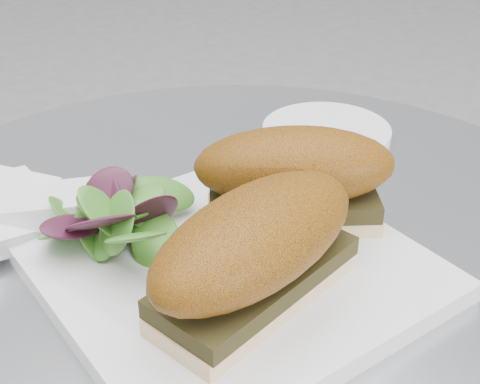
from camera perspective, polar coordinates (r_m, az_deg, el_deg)
The scene contains 6 objects.
plate at distance 0.50m, azimuth -0.88°, elevation -6.45°, with size 0.26×0.26×0.02m, color white.
sandwich_left at distance 0.44m, azimuth 1.39°, elevation -4.82°, with size 0.19×0.11×0.08m.
sandwich_right at distance 0.52m, azimuth 4.65°, elevation 1.41°, with size 0.17×0.15×0.08m.
salad at distance 0.52m, azimuth -10.61°, elevation -1.50°, with size 0.11×0.11×0.05m, color #56902F, non-canonical shape.
napkin at distance 0.58m, azimuth -17.90°, elevation -2.36°, with size 0.13×0.13×0.02m, color white, non-canonical shape.
saucer at distance 0.71m, azimuth 7.38°, elevation 5.09°, with size 0.13×0.13×0.01m, color white.
Camera 1 is at (-0.27, -0.34, 1.04)m, focal length 50.00 mm.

